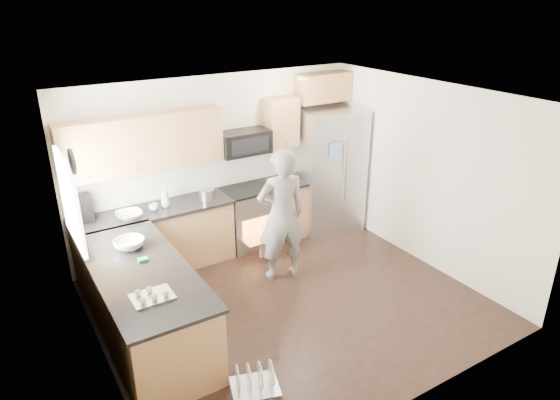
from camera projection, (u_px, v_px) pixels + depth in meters
ground at (289, 303)px, 6.35m from camera, size 4.50×4.50×0.00m
room_shell at (287, 180)px, 5.70m from camera, size 4.54×4.04×2.62m
back_cabinet_run at (188, 198)px, 7.06m from camera, size 4.45×0.64×2.50m
peninsula at (145, 304)px, 5.52m from camera, size 0.96×2.36×1.03m
stove_range at (249, 204)px, 7.58m from camera, size 0.76×0.97×1.79m
refrigerator at (329, 170)px, 8.06m from camera, size 1.09×0.91×1.99m
person at (281, 216)px, 6.60m from camera, size 0.74×0.55×1.84m
dish_rack at (255, 382)px, 4.95m from camera, size 0.56×0.50×0.29m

